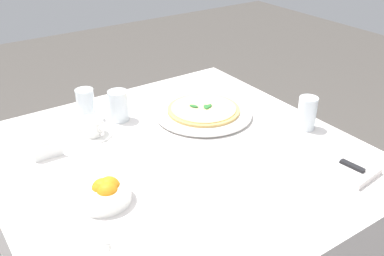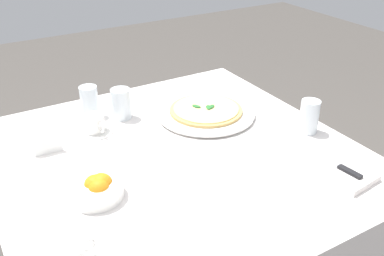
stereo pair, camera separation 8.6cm
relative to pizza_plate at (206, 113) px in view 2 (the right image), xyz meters
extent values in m
cube|color=white|center=(-0.18, 0.22, -0.02)|extent=(1.10, 1.10, 0.02)
cube|color=white|center=(-0.18, -0.32, -0.17)|extent=(1.10, 0.01, 0.28)
cube|color=white|center=(-0.18, 0.77, -0.17)|extent=(1.10, 0.01, 0.28)
cube|color=white|center=(0.37, 0.22, -0.17)|extent=(0.01, 1.10, 0.28)
cylinder|color=brown|center=(0.28, -0.23, -0.40)|extent=(0.06, 0.06, 0.73)
cylinder|color=brown|center=(0.28, 0.68, -0.40)|extent=(0.06, 0.06, 0.73)
cylinder|color=white|center=(0.00, 0.00, -0.01)|extent=(0.22, 0.22, 0.01)
cylinder|color=white|center=(0.00, 0.00, 0.00)|extent=(0.36, 0.36, 0.01)
cylinder|color=#DBAD60|center=(0.00, 0.00, 0.01)|extent=(0.27, 0.27, 0.01)
cylinder|color=#F4DB8E|center=(0.00, 0.00, 0.02)|extent=(0.24, 0.24, 0.00)
ellipsoid|color=#2D7533|center=(-0.01, -0.02, 0.02)|extent=(0.03, 0.04, 0.01)
ellipsoid|color=#2D7533|center=(0.02, 0.03, 0.02)|extent=(0.04, 0.03, 0.01)
ellipsoid|color=#2D7533|center=(-0.01, -0.01, 0.02)|extent=(0.04, 0.03, 0.01)
torus|color=white|center=(-0.47, 0.61, 0.03)|extent=(0.01, 0.04, 0.03)
cylinder|color=black|center=(-0.48, 0.65, 0.05)|extent=(0.07, 0.07, 0.00)
cylinder|color=white|center=(0.09, 0.40, -0.01)|extent=(0.13, 0.13, 0.01)
cylinder|color=white|center=(0.09, 0.40, 0.02)|extent=(0.08, 0.08, 0.06)
torus|color=white|center=(0.04, 0.39, 0.03)|extent=(0.04, 0.01, 0.03)
cylinder|color=black|center=(0.09, 0.40, 0.05)|extent=(0.07, 0.07, 0.00)
cylinder|color=white|center=(-0.28, -0.24, 0.05)|extent=(0.06, 0.06, 0.12)
cylinder|color=silver|center=(-0.28, -0.24, 0.02)|extent=(0.06, 0.06, 0.06)
cylinder|color=white|center=(0.14, 0.27, 0.04)|extent=(0.07, 0.07, 0.11)
cylinder|color=silver|center=(0.14, 0.27, 0.03)|extent=(0.06, 0.06, 0.08)
cylinder|color=white|center=(0.22, 0.37, 0.05)|extent=(0.06, 0.06, 0.12)
cylinder|color=silver|center=(0.22, 0.37, 0.03)|extent=(0.06, 0.06, 0.08)
cube|color=silver|center=(-0.50, -0.14, 0.00)|extent=(0.23, 0.16, 0.02)
cube|color=silver|center=(-0.45, -0.13, 0.01)|extent=(0.12, 0.03, 0.01)
cube|color=black|center=(-0.55, -0.14, 0.01)|extent=(0.08, 0.03, 0.01)
cylinder|color=white|center=(-0.26, 0.52, 0.01)|extent=(0.15, 0.15, 0.04)
sphere|color=orange|center=(-0.26, 0.52, 0.03)|extent=(0.06, 0.06, 0.06)
sphere|color=orange|center=(-0.26, 0.52, 0.03)|extent=(0.05, 0.05, 0.05)
sphere|color=orange|center=(-0.28, 0.51, 0.03)|extent=(0.06, 0.06, 0.06)
sphere|color=orange|center=(-0.26, 0.50, 0.02)|extent=(0.06, 0.06, 0.06)
cube|color=white|center=(0.03, 0.57, 0.02)|extent=(0.01, 0.09, 0.06)
camera|label=1|loc=(-1.17, 0.85, 0.73)|focal=40.90mm
camera|label=2|loc=(-1.22, 0.78, 0.73)|focal=40.90mm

